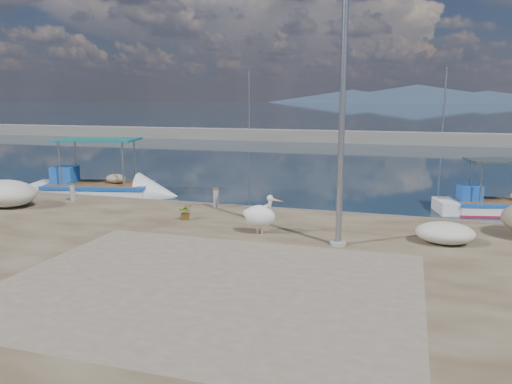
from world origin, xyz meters
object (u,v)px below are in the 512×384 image
Objects in this scene: boat_right at (501,208)px; pelican at (261,215)px; boat_left at (99,192)px; lamp_post at (342,125)px; bollard_near at (216,196)px.

pelican is at bearing -148.64° from boat_right.
lamp_post reaches higher than boat_left.
bollard_near is (6.92, -2.67, 0.68)m from boat_left.
pelican is (9.57, -5.73, 0.83)m from boat_left.
lamp_post is 8.85× the size of bollard_near.
lamp_post reaches higher than boat_right.
boat_left is at bearing 173.01° from boat_right.
lamp_post is (-5.35, -8.01, 3.60)m from boat_right.
bollard_near is at bearing 141.97° from pelican.
boat_left is at bearing 160.22° from pelican.
boat_left is at bearing 158.91° from bollard_near.
pelican is 3.64m from lamp_post.
boat_right is 4.24× the size of pelican.
lamp_post is at bearing -136.86° from boat_right.
pelican is at bearing 169.96° from lamp_post.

